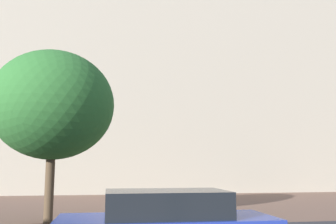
% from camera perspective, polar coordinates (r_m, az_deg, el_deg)
% --- Properties ---
extents(landmark_building, '(28.76, 10.39, 35.63)m').
position_cam_1_polar(landmark_building, '(33.52, -0.69, 6.97)').
color(landmark_building, '#B2A893').
rests_on(landmark_building, ground_plane).
extents(tree_curb_far, '(4.49, 4.49, 6.27)m').
position_cam_1_polar(tree_curb_far, '(14.39, -17.23, 1.01)').
color(tree_curb_far, brown).
rests_on(tree_curb_far, ground_plane).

